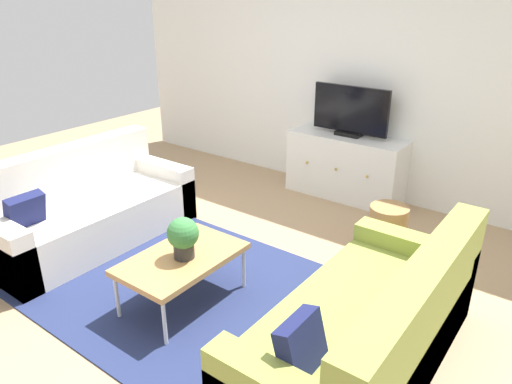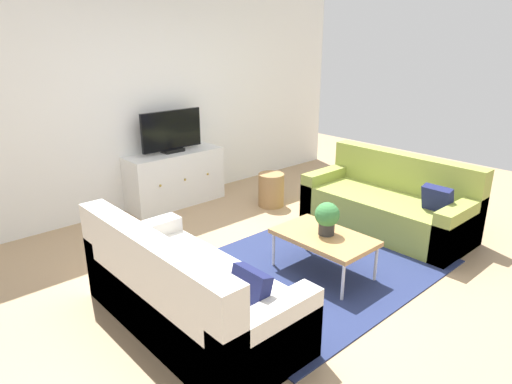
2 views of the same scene
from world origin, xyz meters
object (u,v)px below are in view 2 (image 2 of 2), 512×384
(couch_left_side, at_px, (183,296))
(wicker_basket, at_px, (271,190))
(couch_right_side, at_px, (391,205))
(flat_screen_tv, at_px, (172,132))
(potted_plant, at_px, (327,217))
(coffee_table, at_px, (324,238))
(tv_console, at_px, (175,178))

(couch_left_side, relative_size, wicker_basket, 4.29)
(couch_left_side, distance_m, couch_right_side, 2.88)
(flat_screen_tv, bearing_deg, couch_right_side, -59.61)
(potted_plant, distance_m, flat_screen_tv, 2.60)
(couch_left_side, distance_m, potted_plant, 1.52)
(coffee_table, bearing_deg, tv_console, 89.54)
(couch_left_side, relative_size, coffee_table, 2.05)
(tv_console, bearing_deg, wicker_basket, -45.63)
(couch_right_side, distance_m, wicker_basket, 1.55)
(potted_plant, relative_size, wicker_basket, 0.71)
(couch_right_side, relative_size, wicker_basket, 4.29)
(potted_plant, bearing_deg, coffee_table, -177.87)
(flat_screen_tv, distance_m, wicker_basket, 1.49)
(couch_left_side, xyz_separation_m, wicker_basket, (2.36, 1.47, -0.06))
(couch_left_side, xyz_separation_m, couch_right_side, (2.88, 0.00, 0.00))
(coffee_table, distance_m, wicker_basket, 1.88)
(couch_right_side, distance_m, coffee_table, 1.44)
(couch_left_side, relative_size, flat_screen_tv, 2.19)
(couch_right_side, xyz_separation_m, tv_console, (-1.40, 2.37, 0.08))
(couch_right_side, bearing_deg, wicker_basket, 109.36)
(coffee_table, bearing_deg, wicker_basket, 60.96)
(coffee_table, distance_m, tv_console, 2.55)
(flat_screen_tv, relative_size, wicker_basket, 1.96)
(tv_console, xyz_separation_m, flat_screen_tv, (0.00, 0.02, 0.62))
(flat_screen_tv, xyz_separation_m, wicker_basket, (0.89, -0.93, -0.76))
(coffee_table, xyz_separation_m, potted_plant, (0.03, 0.00, 0.20))
(couch_left_side, height_order, couch_right_side, same)
(wicker_basket, bearing_deg, coffee_table, -119.04)
(coffee_table, distance_m, potted_plant, 0.21)
(tv_console, bearing_deg, coffee_table, -90.46)
(potted_plant, bearing_deg, tv_console, 90.19)
(couch_right_side, relative_size, flat_screen_tv, 2.19)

